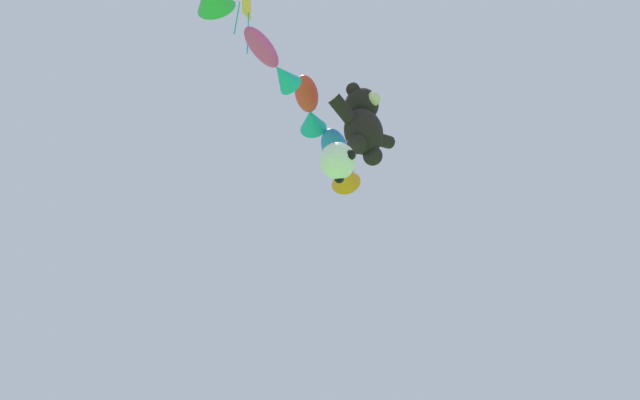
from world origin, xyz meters
The scene contains 6 objects.
teddy_bear_kite centered at (0.22, 3.00, 10.00)m, with size 2.30×1.01×2.33m.
soccer_ball_kite centered at (-0.67, 3.09, 8.22)m, with size 0.91×0.90×0.83m.
fish_kite_cobalt centered at (1.60, 5.07, 10.85)m, with size 2.49×1.95×0.93m.
fish_kite_crimson centered at (-0.40, 4.32, 11.09)m, with size 1.91×1.67×0.76m.
fish_kite_magenta centered at (-2.43, 3.41, 10.31)m, with size 1.88×0.99×0.59m.
diamond_kite centered at (-3.03, 3.99, 12.79)m, with size 1.04×0.93×2.99m.
Camera 1 is at (-6.81, -2.39, 0.99)m, focal length 28.00 mm.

